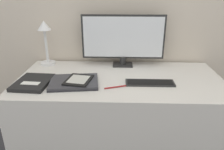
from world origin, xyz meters
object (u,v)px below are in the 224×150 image
at_px(monitor, 123,39).
at_px(notebook, 33,82).
at_px(pen, 116,87).
at_px(laptop, 74,82).
at_px(keyboard, 150,83).
at_px(ereader, 79,80).
at_px(desk_lamp, 45,37).

xyz_separation_m(monitor, notebook, (-0.57, -0.38, -0.20)).
height_order(notebook, pen, notebook).
bearing_deg(laptop, keyboard, 2.07).
height_order(monitor, keyboard, monitor).
bearing_deg(laptop, monitor, 49.17).
xyz_separation_m(keyboard, pen, (-0.21, -0.07, -0.00)).
distance_m(keyboard, ereader, 0.45).
bearing_deg(desk_lamp, monitor, -0.10).
bearing_deg(notebook, keyboard, 2.47).
xyz_separation_m(notebook, pen, (0.53, -0.03, -0.01)).
distance_m(laptop, pen, 0.27).
distance_m(monitor, laptop, 0.52).
xyz_separation_m(monitor, desk_lamp, (-0.59, 0.00, 0.01)).
bearing_deg(notebook, monitor, 33.33).
xyz_separation_m(ereader, pen, (0.24, -0.05, -0.02)).
height_order(monitor, pen, monitor).
bearing_deg(pen, monitor, 83.89).
distance_m(keyboard, notebook, 0.74).
bearing_deg(pen, notebook, 176.39).
distance_m(ereader, desk_lamp, 0.51).
bearing_deg(desk_lamp, laptop, -52.44).
bearing_deg(notebook, desk_lamp, 92.93).
relative_size(laptop, ereader, 1.58).
relative_size(desk_lamp, pen, 2.37).
xyz_separation_m(monitor, laptop, (-0.31, -0.36, -0.20)).
relative_size(laptop, desk_lamp, 0.96).
distance_m(monitor, keyboard, 0.43).
bearing_deg(keyboard, monitor, 116.34).
relative_size(keyboard, desk_lamp, 0.91).
height_order(monitor, notebook, monitor).
bearing_deg(ereader, keyboard, 2.27).
relative_size(keyboard, laptop, 0.94).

